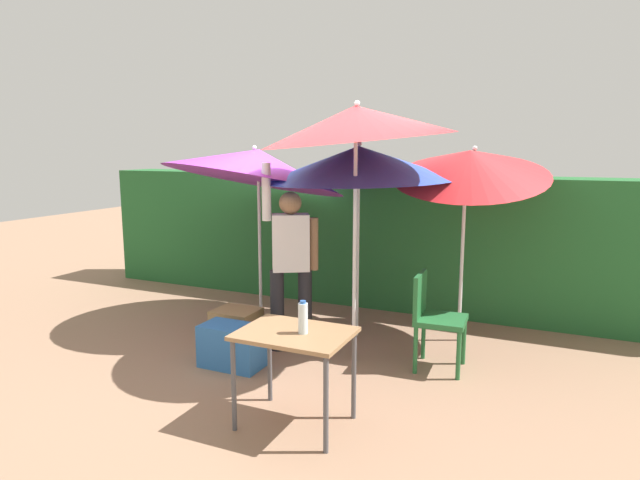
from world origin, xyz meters
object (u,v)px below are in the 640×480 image
folding_table (295,343)px  umbrella_orange (356,124)px  umbrella_navy (257,165)px  person_vendor (291,259)px  chair_plastic (433,315)px  umbrella_yellow (470,164)px  crate_cardboard (237,327)px  bottle_water (303,318)px  cooler_box (232,346)px  umbrella_rainbow (359,163)px

folding_table → umbrella_orange: bearing=91.5°
umbrella_navy → person_vendor: 1.31m
umbrella_navy → chair_plastic: bearing=-13.1°
umbrella_navy → person_vendor: bearing=-39.7°
umbrella_yellow → crate_cardboard: bearing=-152.4°
chair_plastic → bottle_water: 1.62m
person_vendor → crate_cardboard: person_vendor is taller
crate_cardboard → folding_table: (1.29, -1.21, 0.44)m
person_vendor → cooler_box: bearing=-115.4°
umbrella_orange → bottle_water: umbrella_orange is taller
umbrella_yellow → folding_table: (-0.82, -2.31, -1.23)m
chair_plastic → cooler_box: 1.89m
umbrella_navy → chair_plastic: umbrella_navy is taller
cooler_box → umbrella_rainbow: bearing=59.5°
umbrella_orange → person_vendor: 1.47m
umbrella_rainbow → cooler_box: (-0.76, -1.29, -1.66)m
umbrella_rainbow → cooler_box: bearing=-120.5°
crate_cardboard → folding_table: folding_table is taller
crate_cardboard → folding_table: size_ratio=0.55×
umbrella_rainbow → cooler_box: size_ratio=3.60×
umbrella_orange → person_vendor: (-0.69, 0.04, -1.30)m
cooler_box → folding_table: folding_table is taller
umbrella_rainbow → umbrella_yellow: size_ratio=0.93×
cooler_box → crate_cardboard: cooler_box is taller
umbrella_navy → umbrella_orange: bearing=-24.5°
umbrella_rainbow → chair_plastic: size_ratio=2.34×
umbrella_navy → crate_cardboard: size_ratio=5.19×
umbrella_rainbow → umbrella_orange: 0.83m
umbrella_rainbow → umbrella_navy: umbrella_navy is taller
person_vendor → crate_cardboard: 0.94m
umbrella_orange → folding_table: (0.03, -1.31, -1.61)m
bottle_water → umbrella_rainbow: bearing=99.4°
person_vendor → folding_table: person_vendor is taller
umbrella_navy → person_vendor: umbrella_navy is taller
cooler_box → bottle_water: bearing=-33.7°
bottle_water → umbrella_yellow: bearing=72.1°
chair_plastic → folding_table: size_ratio=1.11×
umbrella_orange → crate_cardboard: (-1.26, -0.10, -2.04)m
crate_cardboard → bottle_water: size_ratio=1.85×
umbrella_rainbow → umbrella_navy: bearing=-177.6°
umbrella_navy → bottle_water: umbrella_navy is taller
person_vendor → bottle_water: bearing=-59.5°
umbrella_orange → umbrella_yellow: (0.85, 1.00, -0.37)m
crate_cardboard → bottle_water: bottle_water is taller
umbrella_rainbow → umbrella_orange: size_ratio=0.83×
chair_plastic → crate_cardboard: bearing=-172.6°
umbrella_yellow → bottle_water: bearing=-107.9°
umbrella_yellow → umbrella_navy: bearing=-171.4°
person_vendor → folding_table: size_ratio=2.35×
chair_plastic → cooler_box: size_ratio=1.54×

